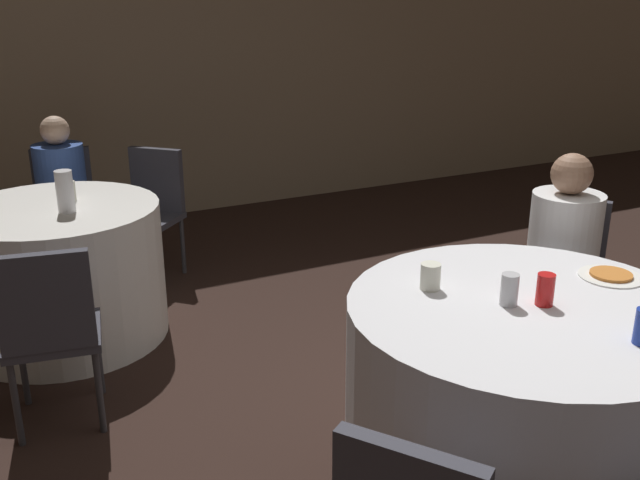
{
  "coord_description": "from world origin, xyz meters",
  "views": [
    {
      "loc": [
        -1.87,
        -1.9,
        1.86
      ],
      "look_at": [
        -0.58,
        0.65,
        0.86
      ],
      "focal_mm": 40.0,
      "sensor_mm": 36.0,
      "label": 1
    }
  ],
  "objects_px": {
    "pizza_plate_near": "(611,275)",
    "soda_can_silver": "(509,290)",
    "chair_far_north": "(65,202)",
    "person_white_shirt": "(559,268)",
    "table_far": "(62,273)",
    "chair_far_northeast": "(152,202)",
    "bottle_far": "(65,192)",
    "soda_can_red": "(545,290)",
    "person_blue_shirt": "(63,203)",
    "table_near": "(519,394)",
    "chair_far_south": "(50,323)",
    "chair_near_northeast": "(562,268)"
  },
  "relations": [
    {
      "from": "pizza_plate_near",
      "to": "soda_can_silver",
      "type": "relative_size",
      "value": 2.1
    },
    {
      "from": "chair_far_north",
      "to": "person_white_shirt",
      "type": "distance_m",
      "value": 3.19
    },
    {
      "from": "person_white_shirt",
      "to": "table_far",
      "type": "bearing_deg",
      "value": 16.42
    },
    {
      "from": "chair_far_north",
      "to": "pizza_plate_near",
      "type": "bearing_deg",
      "value": 129.58
    },
    {
      "from": "chair_far_northeast",
      "to": "bottle_far",
      "type": "height_order",
      "value": "bottle_far"
    },
    {
      "from": "soda_can_red",
      "to": "person_blue_shirt",
      "type": "bearing_deg",
      "value": 114.08
    },
    {
      "from": "soda_can_silver",
      "to": "soda_can_red",
      "type": "bearing_deg",
      "value": -27.01
    },
    {
      "from": "chair_far_northeast",
      "to": "table_near",
      "type": "bearing_deg",
      "value": 149.39
    },
    {
      "from": "person_blue_shirt",
      "to": "soda_can_red",
      "type": "distance_m",
      "value": 3.23
    },
    {
      "from": "table_far",
      "to": "person_white_shirt",
      "type": "bearing_deg",
      "value": -36.07
    },
    {
      "from": "pizza_plate_near",
      "to": "soda_can_silver",
      "type": "height_order",
      "value": "soda_can_silver"
    },
    {
      "from": "chair_far_north",
      "to": "bottle_far",
      "type": "xyz_separation_m",
      "value": [
        -0.11,
        -1.08,
        0.35
      ]
    },
    {
      "from": "chair_far_south",
      "to": "bottle_far",
      "type": "height_order",
      "value": "bottle_far"
    },
    {
      "from": "soda_can_red",
      "to": "bottle_far",
      "type": "distance_m",
      "value": 2.46
    },
    {
      "from": "table_near",
      "to": "soda_can_silver",
      "type": "distance_m",
      "value": 0.45
    },
    {
      "from": "chair_far_north",
      "to": "person_blue_shirt",
      "type": "distance_m",
      "value": 0.17
    },
    {
      "from": "person_blue_shirt",
      "to": "soda_can_silver",
      "type": "distance_m",
      "value": 3.13
    },
    {
      "from": "soda_can_red",
      "to": "chair_far_northeast",
      "type": "bearing_deg",
      "value": 105.12
    },
    {
      "from": "table_near",
      "to": "person_blue_shirt",
      "type": "bearing_deg",
      "value": 113.43
    },
    {
      "from": "soda_can_red",
      "to": "table_near",
      "type": "bearing_deg",
      "value": 152.82
    },
    {
      "from": "chair_near_northeast",
      "to": "chair_far_south",
      "type": "xyz_separation_m",
      "value": [
        -2.43,
        0.51,
        0.0
      ]
    },
    {
      "from": "person_white_shirt",
      "to": "soda_can_silver",
      "type": "xyz_separation_m",
      "value": [
        -0.8,
        -0.53,
        0.24
      ]
    },
    {
      "from": "table_far",
      "to": "soda_can_silver",
      "type": "distance_m",
      "value": 2.52
    },
    {
      "from": "table_near",
      "to": "chair_far_north",
      "type": "xyz_separation_m",
      "value": [
        -1.23,
        3.08,
        0.14
      ]
    },
    {
      "from": "pizza_plate_near",
      "to": "chair_far_south",
      "type": "bearing_deg",
      "value": 151.6
    },
    {
      "from": "table_near",
      "to": "table_far",
      "type": "xyz_separation_m",
      "value": [
        -1.4,
        2.12,
        0.0
      ]
    },
    {
      "from": "chair_far_northeast",
      "to": "bottle_far",
      "type": "bearing_deg",
      "value": 97.2
    },
    {
      "from": "person_white_shirt",
      "to": "pizza_plate_near",
      "type": "relative_size",
      "value": 4.43
    },
    {
      "from": "chair_far_northeast",
      "to": "chair_far_south",
      "type": "height_order",
      "value": "same"
    },
    {
      "from": "bottle_far",
      "to": "person_blue_shirt",
      "type": "bearing_deg",
      "value": 84.77
    },
    {
      "from": "soda_can_silver",
      "to": "person_blue_shirt",
      "type": "bearing_deg",
      "value": 112.55
    },
    {
      "from": "pizza_plate_near",
      "to": "chair_far_northeast",
      "type": "bearing_deg",
      "value": 113.64
    },
    {
      "from": "chair_far_north",
      "to": "pizza_plate_near",
      "type": "relative_size",
      "value": 3.39
    },
    {
      "from": "chair_far_north",
      "to": "bottle_far",
      "type": "relative_size",
      "value": 3.88
    },
    {
      "from": "person_blue_shirt",
      "to": "soda_can_red",
      "type": "height_order",
      "value": "person_blue_shirt"
    },
    {
      "from": "person_blue_shirt",
      "to": "person_white_shirt",
      "type": "relative_size",
      "value": 0.98
    },
    {
      "from": "table_far",
      "to": "chair_far_northeast",
      "type": "xyz_separation_m",
      "value": [
        0.69,
        0.68,
        0.14
      ]
    },
    {
      "from": "table_near",
      "to": "chair_far_northeast",
      "type": "xyz_separation_m",
      "value": [
        -0.71,
        2.8,
        0.14
      ]
    },
    {
      "from": "chair_near_northeast",
      "to": "person_white_shirt",
      "type": "xyz_separation_m",
      "value": [
        -0.13,
        -0.1,
        0.06
      ]
    },
    {
      "from": "table_far",
      "to": "chair_near_northeast",
      "type": "bearing_deg",
      "value": -32.84
    },
    {
      "from": "table_near",
      "to": "soda_can_silver",
      "type": "xyz_separation_m",
      "value": [
        -0.07,
        0.03,
        0.44
      ]
    },
    {
      "from": "chair_far_north",
      "to": "pizza_plate_near",
      "type": "height_order",
      "value": "chair_far_north"
    },
    {
      "from": "pizza_plate_near",
      "to": "chair_near_northeast",
      "type": "bearing_deg",
      "value": 58.4
    },
    {
      "from": "chair_far_north",
      "to": "soda_can_silver",
      "type": "height_order",
      "value": "soda_can_silver"
    },
    {
      "from": "person_blue_shirt",
      "to": "person_white_shirt",
      "type": "xyz_separation_m",
      "value": [
        2.0,
        -2.35,
        0.02
      ]
    },
    {
      "from": "table_far",
      "to": "pizza_plate_near",
      "type": "relative_size",
      "value": 4.35
    },
    {
      "from": "bottle_far",
      "to": "chair_near_northeast",
      "type": "bearing_deg",
      "value": -31.08
    },
    {
      "from": "chair_near_northeast",
      "to": "pizza_plate_near",
      "type": "height_order",
      "value": "chair_near_northeast"
    },
    {
      "from": "chair_near_northeast",
      "to": "person_white_shirt",
      "type": "height_order",
      "value": "person_white_shirt"
    },
    {
      "from": "table_near",
      "to": "chair_near_northeast",
      "type": "xyz_separation_m",
      "value": [
        0.86,
        0.66,
        0.14
      ]
    }
  ]
}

